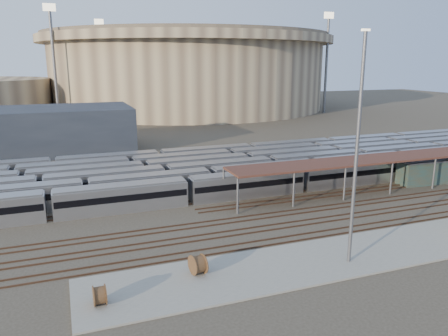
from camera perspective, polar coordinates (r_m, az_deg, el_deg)
ground at (r=61.93m, az=9.13°, el=-5.41°), size 420.00×420.00×0.00m
apron at (r=47.63m, az=12.84°, el=-11.52°), size 50.00×9.00×0.20m
subway_trains at (r=78.01m, az=3.60°, el=0.13°), size 126.39×23.90×3.60m
inspection_shed at (r=76.54m, az=22.25°, el=1.30°), size 60.30×6.00×5.30m
empty_tracks at (r=57.89m, az=11.59°, el=-6.82°), size 170.00×9.62×0.18m
stadium at (r=198.26m, az=-4.74°, el=12.68°), size 124.00×124.00×32.50m
service_building at (r=106.84m, az=-23.40°, el=4.49°), size 42.00×20.00×10.00m
floodlight_0 at (r=160.61m, az=-21.34°, el=13.05°), size 4.00×1.00×38.40m
floodlight_2 at (r=180.47m, az=13.25°, el=13.59°), size 4.00×1.00×38.40m
floodlight_3 at (r=211.50m, az=-15.73°, el=13.43°), size 4.00×1.00×38.40m
teal_boxcar at (r=83.29m, az=26.49°, el=-0.38°), size 16.21×4.02×3.75m
cable_reel_west at (r=43.01m, az=-3.42°, el=-12.46°), size 1.42×2.13×1.97m
cable_reel_east at (r=39.55m, az=-15.93°, el=-15.69°), size 1.01×1.78×1.76m
yard_light_pole at (r=44.05m, az=16.95°, el=2.08°), size 0.80×0.36×22.83m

